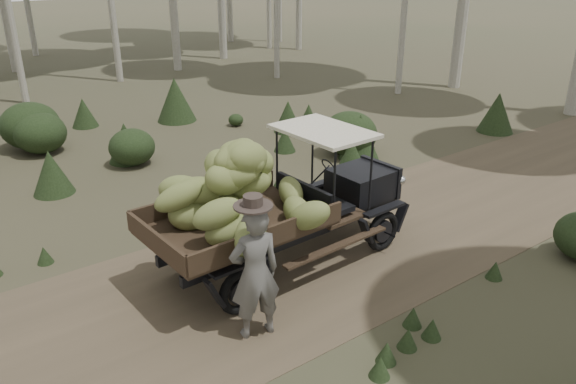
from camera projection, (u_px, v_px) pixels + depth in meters
name	position (u px, v px, depth m)	size (l,w,h in m)	color
ground	(178.00, 310.00, 8.13)	(120.00, 120.00, 0.00)	#473D2B
dirt_track	(178.00, 310.00, 8.12)	(70.00, 4.00, 0.01)	brown
banana_truck	(257.00, 192.00, 8.58)	(4.76, 2.39, 2.41)	black
farmer	(255.00, 272.00, 7.26)	(0.76, 0.59, 2.04)	#56544F
undergrowth	(176.00, 181.00, 11.36)	(24.04, 18.85, 1.32)	#233319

